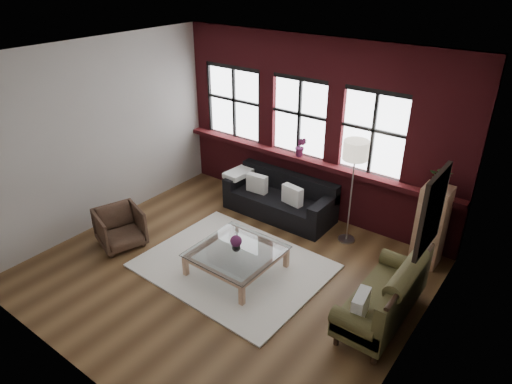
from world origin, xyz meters
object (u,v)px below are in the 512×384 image
Objects in this scene: armchair at (120,228)px; floor_lamp at (352,189)px; vintage_settee at (383,293)px; drawer_chest at (431,226)px; dark_sofa at (279,197)px; coffee_table at (237,261)px; vase at (236,247)px.

floor_lamp is at bearing -32.42° from armchair.
armchair is (-4.19, -0.89, -0.13)m from vintage_settee.
armchair is at bearing -167.96° from vintage_settee.
floor_lamp is at bearing 129.58° from vintage_settee.
floor_lamp reaches higher than armchair.
drawer_chest is at bearing 88.41° from vintage_settee.
vintage_settee is 4.28m from armchair.
vintage_settee is at bearing -50.42° from floor_lamp.
vintage_settee is (2.64, -1.51, 0.08)m from dark_sofa.
coffee_table is (0.47, -1.84, -0.18)m from dark_sofa.
drawer_chest is at bearing 41.87° from vase.
dark_sofa is at bearing 104.27° from coffee_table.
coffee_table is at bearing -171.43° from vintage_settee.
dark_sofa reaches higher than coffee_table.
coffee_table is (-2.17, -0.33, -0.26)m from vintage_settee.
vase is (0.00, 0.00, 0.27)m from coffee_table.
drawer_chest is at bearing 41.87° from coffee_table.
floor_lamp is at bearing 62.53° from coffee_table.
vintage_settee is at bearing -91.59° from drawer_chest.
vase is (2.02, 0.57, 0.13)m from armchair.
drawer_chest reaches higher than dark_sofa.
vintage_settee is 1.67m from drawer_chest.
armchair is 3.85m from floor_lamp.
dark_sofa is 2.86× the size of armchair.
vintage_settee is 2.00m from floor_lamp.
vase is at bearing -117.47° from floor_lamp.
vintage_settee is 1.29× the size of drawer_chest.
floor_lamp is at bearing -0.99° from dark_sofa.
armchair is 0.37× the size of floor_lamp.
dark_sofa is 3.04m from vintage_settee.
floor_lamp reaches higher than coffee_table.
vintage_settee is at bearing -29.79° from dark_sofa.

